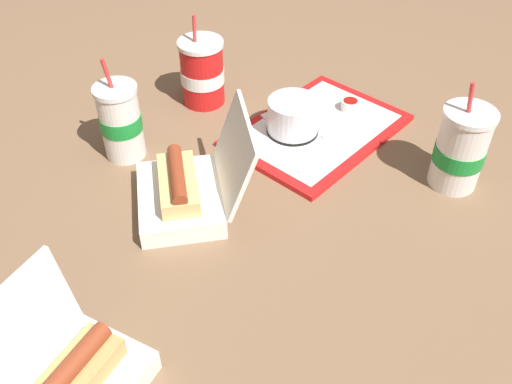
{
  "coord_description": "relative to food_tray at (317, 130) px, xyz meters",
  "views": [
    {
      "loc": [
        0.63,
        0.5,
        0.73
      ],
      "look_at": [
        0.03,
        0.03,
        0.05
      ],
      "focal_mm": 40.0,
      "sensor_mm": 36.0,
      "label": 1
    }
  ],
  "objects": [
    {
      "name": "ground_plane",
      "position": [
        0.25,
        0.02,
        -0.01
      ],
      "size": [
        3.2,
        3.2,
        0.0
      ],
      "primitive_type": "plane",
      "color": "brown"
    },
    {
      "name": "food_tray",
      "position": [
        0.0,
        0.0,
        0.0
      ],
      "size": [
        0.39,
        0.29,
        0.01
      ],
      "color": "red",
      "rests_on": "ground_plane"
    },
    {
      "name": "cake_container",
      "position": [
        0.04,
        -0.04,
        0.04
      ],
      "size": [
        0.11,
        0.11,
        0.08
      ],
      "color": "black",
      "rests_on": "food_tray"
    },
    {
      "name": "ketchup_cup",
      "position": [
        -0.1,
        0.02,
        0.02
      ],
      "size": [
        0.04,
        0.04,
        0.02
      ],
      "color": "white",
      "rests_on": "food_tray"
    },
    {
      "name": "napkin_stack",
      "position": [
        0.01,
        -0.06,
        0.01
      ],
      "size": [
        0.13,
        0.13,
        0.0
      ],
      "primitive_type": "cube",
      "rotation": [
        0.0,
        0.0,
        -0.32
      ],
      "color": "white",
      "rests_on": "food_tray"
    },
    {
      "name": "plastic_fork",
      "position": [
        -0.02,
        0.05,
        0.01
      ],
      "size": [
        0.1,
        0.06,
        0.0
      ],
      "primitive_type": "cube",
      "rotation": [
        0.0,
        0.0,
        -0.43
      ],
      "color": "white",
      "rests_on": "food_tray"
    },
    {
      "name": "clamshell_hotdog_right",
      "position": [
        0.35,
        -0.06,
        0.03
      ],
      "size": [
        0.28,
        0.28,
        0.18
      ],
      "color": "white",
      "rests_on": "ground_plane"
    },
    {
      "name": "clamshell_hotdog_left",
      "position": [
        0.72,
        0.08,
        0.03
      ],
      "size": [
        0.22,
        0.2,
        0.17
      ],
      "color": "white",
      "rests_on": "ground_plane"
    },
    {
      "name": "soda_cup_corner",
      "position": [
        -0.02,
        0.3,
        0.07
      ],
      "size": [
        0.1,
        0.1,
        0.22
      ],
      "color": "white",
      "rests_on": "ground_plane"
    },
    {
      "name": "soda_cup_left",
      "position": [
        0.31,
        -0.27,
        0.07
      ],
      "size": [
        0.09,
        0.09,
        0.22
      ],
      "color": "white",
      "rests_on": "ground_plane"
    },
    {
      "name": "soda_cup_center",
      "position": [
        0.06,
        -0.28,
        0.07
      ],
      "size": [
        0.1,
        0.1,
        0.21
      ],
      "color": "red",
      "rests_on": "ground_plane"
    }
  ]
}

